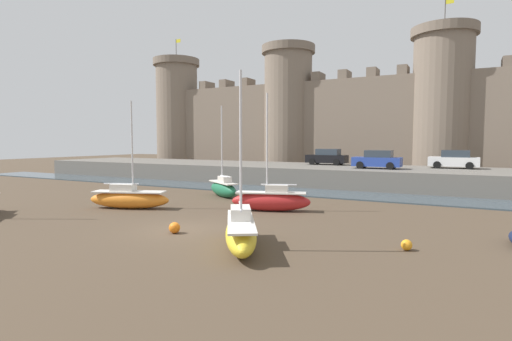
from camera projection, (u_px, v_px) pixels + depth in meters
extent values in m
plane|color=#4C3D2D|center=(183.00, 229.00, 18.94)|extent=(160.00, 160.00, 0.00)
cube|color=#3D4C56|center=(300.00, 192.00, 32.30)|extent=(80.00, 4.50, 0.10)
cube|color=#666059|center=(328.00, 175.00, 38.64)|extent=(67.53, 10.00, 1.74)
cube|color=#7A6B5B|center=(358.00, 127.00, 48.65)|extent=(55.53, 2.80, 11.64)
cylinder|color=#7A6B5B|center=(177.00, 117.00, 61.38)|extent=(6.21, 6.21, 15.57)
cylinder|color=#706254|center=(176.00, 63.00, 60.76)|extent=(6.96, 6.96, 1.00)
cylinder|color=#4C4742|center=(176.00, 49.00, 60.61)|extent=(0.10, 0.10, 3.00)
cube|color=yellow|center=(178.00, 41.00, 60.31)|extent=(0.80, 0.04, 0.50)
cylinder|color=#7A6B5B|center=(288.00, 114.00, 52.80)|extent=(6.21, 6.21, 15.57)
cylinder|color=#706254|center=(288.00, 50.00, 52.18)|extent=(6.96, 6.96, 1.00)
cylinder|color=#7A6B5B|center=(442.00, 108.00, 44.21)|extent=(6.21, 6.21, 15.57)
cylinder|color=#706254|center=(444.00, 32.00, 43.60)|extent=(6.96, 6.96, 1.00)
cylinder|color=#4C4742|center=(445.00, 13.00, 43.45)|extent=(0.10, 0.10, 3.00)
cube|color=yellow|center=(450.00, 1.00, 43.15)|extent=(0.80, 0.04, 0.50)
cube|color=#746557|center=(207.00, 86.00, 58.44)|extent=(1.10, 2.52, 1.10)
cube|color=#746557|center=(227.00, 85.00, 56.86)|extent=(1.10, 2.52, 1.10)
cube|color=#746557|center=(248.00, 83.00, 55.28)|extent=(1.10, 2.52, 1.10)
cube|color=#746557|center=(318.00, 77.00, 50.55)|extent=(1.10, 2.52, 1.10)
cube|color=#746557|center=(345.00, 75.00, 48.97)|extent=(1.10, 2.52, 1.10)
cube|color=#746557|center=(373.00, 73.00, 47.39)|extent=(1.10, 2.52, 1.10)
cube|color=#746557|center=(403.00, 71.00, 45.81)|extent=(1.10, 2.52, 1.10)
cube|color=#746557|center=(508.00, 63.00, 41.07)|extent=(1.10, 2.52, 1.10)
ellipsoid|color=yellow|center=(241.00, 234.00, 15.49)|extent=(3.73, 5.06, 1.13)
cube|color=silver|center=(241.00, 221.00, 15.45)|extent=(3.26, 4.44, 0.08)
cube|color=silver|center=(240.00, 213.00, 15.82)|extent=(1.42, 1.65, 0.44)
cylinder|color=silver|center=(241.00, 147.00, 14.97)|extent=(0.10, 0.10, 5.68)
cylinder|color=silver|center=(240.00, 206.00, 15.93)|extent=(1.29, 2.04, 0.08)
ellipsoid|color=red|center=(271.00, 202.00, 23.81)|extent=(4.82, 2.58, 1.14)
cube|color=silver|center=(271.00, 193.00, 23.77)|extent=(4.24, 2.24, 0.08)
cube|color=silver|center=(277.00, 188.00, 23.69)|extent=(1.48, 1.11, 0.44)
cylinder|color=silver|center=(267.00, 143.00, 23.58)|extent=(0.10, 0.10, 5.85)
cylinder|color=silver|center=(279.00, 185.00, 23.66)|extent=(2.04, 0.77, 0.08)
ellipsoid|color=orange|center=(129.00, 200.00, 24.71)|extent=(5.21, 2.96, 1.09)
cube|color=silver|center=(129.00, 192.00, 24.67)|extent=(4.57, 2.56, 0.08)
cube|color=silver|center=(123.00, 187.00, 24.70)|extent=(1.62, 1.27, 0.44)
cylinder|color=silver|center=(132.00, 146.00, 24.43)|extent=(0.10, 0.10, 5.54)
cylinder|color=silver|center=(121.00, 184.00, 24.70)|extent=(2.17, 0.87, 0.08)
ellipsoid|color=#1E6B47|center=(223.00, 189.00, 29.86)|extent=(3.98, 3.21, 1.13)
cube|color=silver|center=(223.00, 182.00, 29.82)|extent=(3.48, 2.80, 0.08)
cube|color=silver|center=(225.00, 179.00, 29.52)|extent=(1.33, 1.21, 0.44)
cylinder|color=silver|center=(222.00, 144.00, 29.78)|extent=(0.10, 0.10, 5.67)
cylinder|color=silver|center=(225.00, 176.00, 29.41)|extent=(1.57, 1.13, 0.08)
sphere|color=orange|center=(175.00, 228.00, 18.09)|extent=(0.51, 0.51, 0.51)
sphere|color=orange|center=(407.00, 245.00, 15.27)|extent=(0.42, 0.42, 0.42)
cube|color=silver|center=(454.00, 162.00, 35.35)|extent=(4.12, 1.76, 0.80)
cube|color=#2D3842|center=(456.00, 154.00, 35.23)|extent=(2.27, 1.53, 0.64)
cylinder|color=black|center=(437.00, 165.00, 35.23)|extent=(0.64, 0.19, 0.64)
cylinder|color=black|center=(438.00, 164.00, 36.72)|extent=(0.64, 0.19, 0.64)
cylinder|color=black|center=(470.00, 166.00, 34.03)|extent=(0.64, 0.19, 0.64)
cylinder|color=black|center=(470.00, 165.00, 35.52)|extent=(0.64, 0.19, 0.64)
cube|color=#263F99|center=(377.00, 162.00, 35.07)|extent=(4.12, 1.76, 0.80)
cube|color=#2D3842|center=(379.00, 154.00, 34.95)|extent=(2.27, 1.53, 0.64)
cylinder|color=black|center=(360.00, 165.00, 34.95)|extent=(0.64, 0.19, 0.64)
cylinder|color=black|center=(364.00, 164.00, 36.44)|extent=(0.64, 0.19, 0.64)
cylinder|color=black|center=(390.00, 166.00, 33.74)|extent=(0.64, 0.19, 0.64)
cylinder|color=black|center=(393.00, 165.00, 35.23)|extent=(0.64, 0.19, 0.64)
cube|color=black|center=(327.00, 159.00, 40.79)|extent=(4.12, 1.76, 0.80)
cube|color=#2D3842|center=(328.00, 152.00, 40.66)|extent=(2.27, 1.53, 0.64)
cylinder|color=black|center=(312.00, 162.00, 40.67)|extent=(0.64, 0.19, 0.64)
cylinder|color=black|center=(318.00, 161.00, 42.16)|extent=(0.64, 0.19, 0.64)
cylinder|color=black|center=(336.00, 162.00, 39.46)|extent=(0.64, 0.19, 0.64)
cylinder|color=black|center=(341.00, 161.00, 40.95)|extent=(0.64, 0.19, 0.64)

